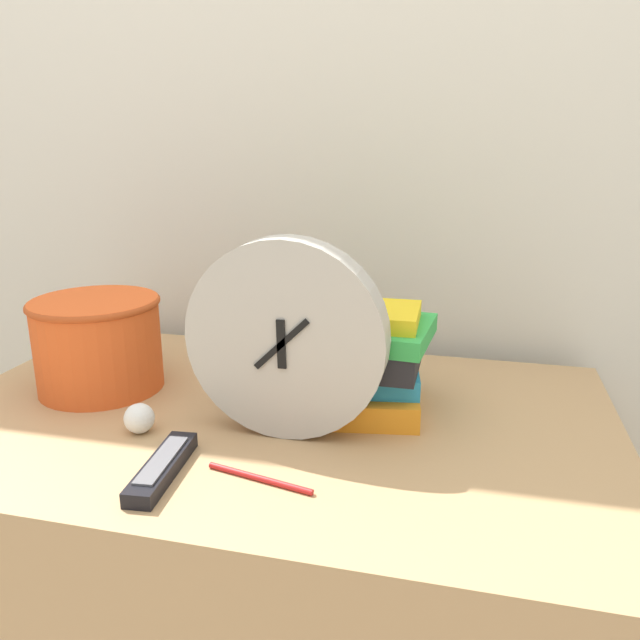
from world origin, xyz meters
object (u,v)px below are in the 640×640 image
crumpled_paper_ball (139,418)px  pen (259,478)px  book_stack (354,358)px  basket (98,341)px  desk_clock (286,339)px  tv_remote (162,467)px

crumpled_paper_ball → pen: crumpled_paper_ball is taller
crumpled_paper_ball → pen: bearing=-21.9°
pen → book_stack: bearing=74.2°
basket → crumpled_paper_ball: size_ratio=4.86×
book_stack → pen: size_ratio=1.63×
crumpled_paper_ball → pen: (0.21, -0.09, -0.02)m
desk_clock → basket: desk_clock is taller
tv_remote → crumpled_paper_ball: 0.13m
tv_remote → crumpled_paper_ball: bearing=131.2°
basket → tv_remote: basket is taller
book_stack → basket: (-0.43, -0.03, 0.00)m
book_stack → pen: book_stack is taller
book_stack → pen: 0.27m
book_stack → tv_remote: (-0.20, -0.27, -0.07)m
basket → book_stack: bearing=3.8°
crumpled_paper_ball → pen: 0.23m
tv_remote → pen: 0.13m
desk_clock → pen: 0.20m
pen → tv_remote: bearing=-173.2°
basket → pen: basket is taller
desk_clock → crumpled_paper_ball: bearing=-166.4°
book_stack → basket: bearing=-176.2°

